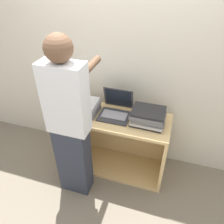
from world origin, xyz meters
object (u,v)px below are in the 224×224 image
at_px(laptop_stack_left, 83,106).
at_px(laptop_stack_right, 148,117).
at_px(laptop_open, 116,110).
at_px(person, 70,125).

distance_m(laptop_stack_left, laptop_stack_right, 0.76).
distance_m(laptop_open, person, 0.59).
bearing_deg(person, laptop_stack_left, 96.90).
bearing_deg(person, laptop_stack_right, 31.83).
xyz_separation_m(laptop_open, laptop_stack_right, (0.38, -0.06, 0.03)).
bearing_deg(laptop_open, laptop_stack_left, -171.51).
xyz_separation_m(laptop_open, laptop_stack_left, (-0.38, -0.06, 0.01)).
relative_size(laptop_open, laptop_stack_left, 0.97).
xyz_separation_m(laptop_stack_left, person, (0.05, -0.44, 0.06)).
height_order(laptop_open, laptop_stack_left, laptop_open).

